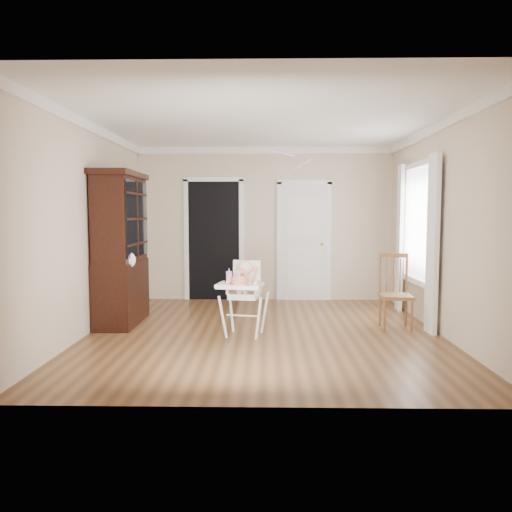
{
  "coord_description": "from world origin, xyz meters",
  "views": [
    {
      "loc": [
        0.02,
        -6.36,
        1.54
      ],
      "look_at": [
        -0.1,
        -0.25,
        1.02
      ],
      "focal_mm": 35.0,
      "sensor_mm": 36.0,
      "label": 1
    }
  ],
  "objects_px": {
    "high_chair": "(244,289)",
    "china_cabinet": "(121,248)",
    "dining_chair": "(395,294)",
    "cake": "(239,281)",
    "sippy_cup": "(229,277)"
  },
  "relations": [
    {
      "from": "high_chair",
      "to": "cake",
      "type": "bearing_deg",
      "value": -89.72
    },
    {
      "from": "china_cabinet",
      "to": "cake",
      "type": "bearing_deg",
      "value": -28.35
    },
    {
      "from": "high_chair",
      "to": "china_cabinet",
      "type": "distance_m",
      "value": 1.91
    },
    {
      "from": "high_chair",
      "to": "china_cabinet",
      "type": "height_order",
      "value": "china_cabinet"
    },
    {
      "from": "high_chair",
      "to": "dining_chair",
      "type": "xyz_separation_m",
      "value": [
        2.01,
        0.42,
        -0.13
      ]
    },
    {
      "from": "china_cabinet",
      "to": "high_chair",
      "type": "bearing_deg",
      "value": -20.73
    },
    {
      "from": "dining_chair",
      "to": "china_cabinet",
      "type": "bearing_deg",
      "value": 179.61
    },
    {
      "from": "cake",
      "to": "sippy_cup",
      "type": "bearing_deg",
      "value": 124.9
    },
    {
      "from": "cake",
      "to": "dining_chair",
      "type": "xyz_separation_m",
      "value": [
        2.05,
        0.68,
        -0.26
      ]
    },
    {
      "from": "cake",
      "to": "sippy_cup",
      "type": "relative_size",
      "value": 1.21
    },
    {
      "from": "high_chair",
      "to": "china_cabinet",
      "type": "bearing_deg",
      "value": 169.95
    },
    {
      "from": "sippy_cup",
      "to": "dining_chair",
      "type": "bearing_deg",
      "value": 12.4
    },
    {
      "from": "sippy_cup",
      "to": "china_cabinet",
      "type": "height_order",
      "value": "china_cabinet"
    },
    {
      "from": "high_chair",
      "to": "sippy_cup",
      "type": "distance_m",
      "value": 0.25
    },
    {
      "from": "high_chair",
      "to": "dining_chair",
      "type": "height_order",
      "value": "dining_chair"
    }
  ]
}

